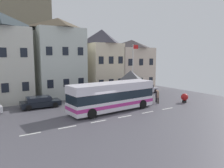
{
  "coord_description": "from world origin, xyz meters",
  "views": [
    {
      "loc": [
        -10.69,
        -18.67,
        6.01
      ],
      "look_at": [
        3.53,
        3.74,
        2.49
      ],
      "focal_mm": 34.41,
      "sensor_mm": 36.0,
      "label": 1
    }
  ],
  "objects_px": {
    "pedestrian_00": "(158,96)",
    "pedestrian_03": "(133,95)",
    "pedestrian_01": "(148,94)",
    "townhouse_03": "(102,61)",
    "townhouse_04": "(132,65)",
    "harbour_buoy": "(185,97)",
    "parked_car_03": "(40,102)",
    "hilltop_castle": "(11,50)",
    "flagpole": "(133,67)",
    "bus_shelter": "(131,76)",
    "parked_car_01": "(145,89)",
    "public_bench": "(119,94)",
    "parked_car_02": "(118,94)",
    "townhouse_01": "(1,58)",
    "transit_bus": "(112,97)",
    "townhouse_02": "(59,58)",
    "pedestrian_02": "(157,96)"
  },
  "relations": [
    {
      "from": "parked_car_03",
      "to": "bus_shelter",
      "type": "bearing_deg",
      "value": -5.72
    },
    {
      "from": "townhouse_01",
      "to": "pedestrian_00",
      "type": "bearing_deg",
      "value": -33.74
    },
    {
      "from": "bus_shelter",
      "to": "flagpole",
      "type": "height_order",
      "value": "flagpole"
    },
    {
      "from": "hilltop_castle",
      "to": "pedestrian_02",
      "type": "relative_size",
      "value": 21.64
    },
    {
      "from": "parked_car_02",
      "to": "pedestrian_03",
      "type": "distance_m",
      "value": 3.71
    },
    {
      "from": "townhouse_02",
      "to": "transit_bus",
      "type": "bearing_deg",
      "value": -78.84
    },
    {
      "from": "public_bench",
      "to": "pedestrian_03",
      "type": "bearing_deg",
      "value": -97.56
    },
    {
      "from": "townhouse_03",
      "to": "public_bench",
      "type": "bearing_deg",
      "value": -91.59
    },
    {
      "from": "townhouse_04",
      "to": "harbour_buoy",
      "type": "distance_m",
      "value": 12.91
    },
    {
      "from": "transit_bus",
      "to": "public_bench",
      "type": "relative_size",
      "value": 5.83
    },
    {
      "from": "parked_car_02",
      "to": "bus_shelter",
      "type": "bearing_deg",
      "value": -58.14
    },
    {
      "from": "townhouse_01",
      "to": "parked_car_01",
      "type": "relative_size",
      "value": 2.58
    },
    {
      "from": "hilltop_castle",
      "to": "flagpole",
      "type": "bearing_deg",
      "value": -68.58
    },
    {
      "from": "townhouse_01",
      "to": "parked_car_03",
      "type": "height_order",
      "value": "townhouse_01"
    },
    {
      "from": "parked_car_01",
      "to": "parked_car_03",
      "type": "distance_m",
      "value": 16.7
    },
    {
      "from": "transit_bus",
      "to": "townhouse_02",
      "type": "bearing_deg",
      "value": 97.39
    },
    {
      "from": "pedestrian_02",
      "to": "townhouse_01",
      "type": "bearing_deg",
      "value": 148.7
    },
    {
      "from": "parked_car_03",
      "to": "flagpole",
      "type": "xyz_separation_m",
      "value": [
        12.77,
        -1.13,
        3.73
      ]
    },
    {
      "from": "townhouse_03",
      "to": "harbour_buoy",
      "type": "height_order",
      "value": "townhouse_03"
    },
    {
      "from": "pedestrian_01",
      "to": "townhouse_03",
      "type": "bearing_deg",
      "value": 104.58
    },
    {
      "from": "townhouse_01",
      "to": "pedestrian_03",
      "type": "bearing_deg",
      "value": -32.34
    },
    {
      "from": "townhouse_04",
      "to": "flagpole",
      "type": "bearing_deg",
      "value": -125.81
    },
    {
      "from": "parked_car_02",
      "to": "public_bench",
      "type": "xyz_separation_m",
      "value": [
        0.32,
        0.21,
        -0.15
      ]
    },
    {
      "from": "townhouse_02",
      "to": "pedestrian_03",
      "type": "xyz_separation_m",
      "value": [
        6.53,
        -8.99,
        -4.68
      ]
    },
    {
      "from": "transit_bus",
      "to": "bus_shelter",
      "type": "bearing_deg",
      "value": 31.89
    },
    {
      "from": "townhouse_04",
      "to": "transit_bus",
      "type": "height_order",
      "value": "townhouse_04"
    },
    {
      "from": "parked_car_01",
      "to": "pedestrian_02",
      "type": "height_order",
      "value": "pedestrian_02"
    },
    {
      "from": "parked_car_03",
      "to": "pedestrian_03",
      "type": "height_order",
      "value": "pedestrian_03"
    },
    {
      "from": "hilltop_castle",
      "to": "parked_car_02",
      "type": "bearing_deg",
      "value": -71.12
    },
    {
      "from": "bus_shelter",
      "to": "parked_car_02",
      "type": "relative_size",
      "value": 0.85
    },
    {
      "from": "pedestrian_00",
      "to": "pedestrian_03",
      "type": "distance_m",
      "value": 3.15
    },
    {
      "from": "pedestrian_00",
      "to": "pedestrian_03",
      "type": "bearing_deg",
      "value": 138.87
    },
    {
      "from": "townhouse_03",
      "to": "pedestrian_00",
      "type": "height_order",
      "value": "townhouse_03"
    },
    {
      "from": "townhouse_03",
      "to": "parked_car_01",
      "type": "distance_m",
      "value": 8.28
    },
    {
      "from": "townhouse_01",
      "to": "townhouse_04",
      "type": "xyz_separation_m",
      "value": [
        20.58,
        0.01,
        -1.33
      ]
    },
    {
      "from": "parked_car_01",
      "to": "harbour_buoy",
      "type": "height_order",
      "value": "parked_car_01"
    },
    {
      "from": "townhouse_04",
      "to": "bus_shelter",
      "type": "distance_m",
      "value": 8.93
    },
    {
      "from": "parked_car_02",
      "to": "pedestrian_00",
      "type": "xyz_separation_m",
      "value": [
        2.17,
        -5.76,
        0.32
      ]
    },
    {
      "from": "flagpole",
      "to": "harbour_buoy",
      "type": "xyz_separation_m",
      "value": [
        3.65,
        -6.1,
        -3.71
      ]
    },
    {
      "from": "bus_shelter",
      "to": "pedestrian_01",
      "type": "relative_size",
      "value": 2.57
    },
    {
      "from": "pedestrian_00",
      "to": "townhouse_03",
      "type": "bearing_deg",
      "value": 98.73
    },
    {
      "from": "public_bench",
      "to": "hilltop_castle",
      "type": "bearing_deg",
      "value": 109.57
    },
    {
      "from": "townhouse_01",
      "to": "transit_bus",
      "type": "height_order",
      "value": "townhouse_01"
    },
    {
      "from": "pedestrian_00",
      "to": "harbour_buoy",
      "type": "height_order",
      "value": "pedestrian_00"
    },
    {
      "from": "transit_bus",
      "to": "parked_car_02",
      "type": "bearing_deg",
      "value": 47.35
    },
    {
      "from": "townhouse_04",
      "to": "parked_car_03",
      "type": "bearing_deg",
      "value": -163.53
    },
    {
      "from": "pedestrian_00",
      "to": "parked_car_01",
      "type": "bearing_deg",
      "value": 61.23
    },
    {
      "from": "hilltop_castle",
      "to": "bus_shelter",
      "type": "relative_size",
      "value": 8.75
    },
    {
      "from": "pedestrian_00",
      "to": "harbour_buoy",
      "type": "distance_m",
      "value": 3.63
    },
    {
      "from": "parked_car_03",
      "to": "flagpole",
      "type": "bearing_deg",
      "value": -1.92
    }
  ]
}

